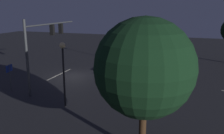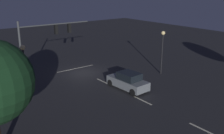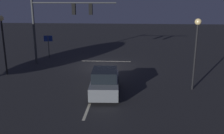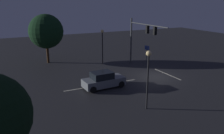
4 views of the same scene
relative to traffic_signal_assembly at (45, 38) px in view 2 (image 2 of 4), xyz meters
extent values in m
plane|color=#232326|center=(-4.19, 0.57, -4.49)|extent=(80.00, 80.00, 0.00)
cylinder|color=#383A3D|center=(2.59, 0.01, -1.30)|extent=(0.22, 0.22, 6.38)
cylinder|color=#383A3D|center=(-1.34, 0.01, 1.29)|extent=(7.86, 0.14, 0.14)
cube|color=black|center=(-1.34, 0.01, 0.72)|extent=(0.32, 0.36, 1.00)
sphere|color=black|center=(-1.34, -0.18, 1.04)|extent=(0.20, 0.20, 0.20)
sphere|color=yellow|center=(-1.34, -0.18, 0.72)|extent=(0.20, 0.20, 0.20)
sphere|color=black|center=(-1.34, -0.18, 0.40)|extent=(0.20, 0.20, 0.20)
cube|color=black|center=(-2.92, 0.01, 0.72)|extent=(0.32, 0.36, 1.00)
sphere|color=black|center=(-2.92, -0.18, 1.04)|extent=(0.20, 0.20, 0.20)
sphere|color=yellow|center=(-2.92, -0.18, 0.72)|extent=(0.20, 0.20, 0.20)
sphere|color=black|center=(-2.92, -0.18, 0.40)|extent=(0.20, 0.20, 0.20)
cube|color=beige|center=(-4.19, 4.57, -4.48)|extent=(0.16, 2.20, 0.01)
cube|color=beige|center=(-4.19, 10.57, -4.48)|extent=(0.16, 2.20, 0.01)
cube|color=beige|center=(-4.19, 16.57, -4.48)|extent=(0.16, 2.20, 0.01)
cube|color=beige|center=(-4.19, -1.19, -4.48)|extent=(5.00, 0.16, 0.01)
cube|color=slate|center=(-4.94, 7.63, -3.87)|extent=(2.01, 4.38, 0.80)
cube|color=black|center=(-4.95, 7.83, -3.13)|extent=(1.70, 2.18, 0.68)
cylinder|color=black|center=(-4.02, 6.07, -4.15)|extent=(0.25, 0.69, 0.68)
cylinder|color=black|center=(-5.70, 5.99, -4.15)|extent=(0.25, 0.69, 0.68)
cylinder|color=black|center=(-4.18, 9.27, -4.15)|extent=(0.25, 0.69, 0.68)
cylinder|color=black|center=(-5.86, 9.19, -4.15)|extent=(0.25, 0.69, 0.68)
sphere|color=#F9EFC6|center=(-4.19, 5.55, -3.82)|extent=(0.20, 0.20, 0.20)
sphere|color=#F9EFC6|center=(-5.49, 5.48, -3.82)|extent=(0.20, 0.20, 0.20)
cylinder|color=black|center=(-11.01, 6.46, -2.22)|extent=(0.14, 0.14, 4.53)
sphere|color=#F9D88C|center=(-11.01, 6.46, 0.22)|extent=(0.44, 0.44, 0.44)
cylinder|color=black|center=(3.65, 3.99, -2.24)|extent=(0.14, 0.14, 4.49)
sphere|color=#F9D88C|center=(3.65, 3.99, 0.18)|extent=(0.44, 0.44, 0.44)
cylinder|color=#383A3D|center=(2.07, -2.40, -3.28)|extent=(0.09, 0.09, 2.42)
cube|color=navy|center=(2.07, -2.40, -2.42)|extent=(0.90, 0.19, 0.60)
camera|label=1|loc=(18.87, 13.02, 2.84)|focal=39.39mm
camera|label=2|loc=(10.44, 25.26, 5.00)|focal=41.09mm
camera|label=3|loc=(-6.55, 23.59, 1.76)|focal=40.53mm
camera|label=4|loc=(-25.54, 16.71, 4.12)|focal=37.13mm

